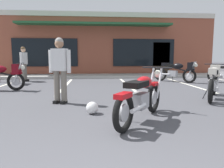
{
  "coord_description": "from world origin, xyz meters",
  "views": [
    {
      "loc": [
        -0.15,
        -1.11,
        1.2
      ],
      "look_at": [
        0.29,
        3.94,
        0.55
      ],
      "focal_mm": 34.37,
      "sensor_mm": 36.0,
      "label": 1
    }
  ],
  "objects_px": {
    "person_in_shorts_foreground": "(60,66)",
    "motorcycle_foreground_classic": "(142,96)",
    "person_in_black_shirt": "(24,62)",
    "helmet_on_pavement": "(92,108)",
    "motorcycle_black_cruiser": "(213,80)",
    "motorcycle_blue_standard": "(177,71)"
  },
  "relations": [
    {
      "from": "person_in_black_shirt",
      "to": "helmet_on_pavement",
      "type": "distance_m",
      "value": 7.19
    },
    {
      "from": "person_in_shorts_foreground",
      "to": "motorcycle_black_cruiser",
      "type": "bearing_deg",
      "value": 4.12
    },
    {
      "from": "person_in_black_shirt",
      "to": "person_in_shorts_foreground",
      "type": "height_order",
      "value": "same"
    },
    {
      "from": "motorcycle_foreground_classic",
      "to": "motorcycle_black_cruiser",
      "type": "height_order",
      "value": "same"
    },
    {
      "from": "motorcycle_foreground_classic",
      "to": "person_in_black_shirt",
      "type": "relative_size",
      "value": 1.09
    },
    {
      "from": "person_in_shorts_foreground",
      "to": "motorcycle_foreground_classic",
      "type": "bearing_deg",
      "value": -44.09
    },
    {
      "from": "motorcycle_black_cruiser",
      "to": "person_in_black_shirt",
      "type": "bearing_deg",
      "value": 144.29
    },
    {
      "from": "motorcycle_black_cruiser",
      "to": "motorcycle_blue_standard",
      "type": "distance_m",
      "value": 3.97
    },
    {
      "from": "person_in_black_shirt",
      "to": "person_in_shorts_foreground",
      "type": "bearing_deg",
      "value": -64.32
    },
    {
      "from": "motorcycle_foreground_classic",
      "to": "motorcycle_blue_standard",
      "type": "distance_m",
      "value": 6.67
    },
    {
      "from": "motorcycle_blue_standard",
      "to": "person_in_black_shirt",
      "type": "height_order",
      "value": "person_in_black_shirt"
    },
    {
      "from": "motorcycle_blue_standard",
      "to": "helmet_on_pavement",
      "type": "bearing_deg",
      "value": -126.38
    },
    {
      "from": "motorcycle_black_cruiser",
      "to": "person_in_black_shirt",
      "type": "height_order",
      "value": "person_in_black_shirt"
    },
    {
      "from": "motorcycle_black_cruiser",
      "to": "person_in_shorts_foreground",
      "type": "xyz_separation_m",
      "value": [
        -4.3,
        -0.31,
        0.42
      ]
    },
    {
      "from": "person_in_black_shirt",
      "to": "helmet_on_pavement",
      "type": "height_order",
      "value": "person_in_black_shirt"
    },
    {
      "from": "motorcycle_blue_standard",
      "to": "person_in_black_shirt",
      "type": "bearing_deg",
      "value": 172.54
    },
    {
      "from": "motorcycle_blue_standard",
      "to": "helmet_on_pavement",
      "type": "relative_size",
      "value": 6.4
    },
    {
      "from": "motorcycle_black_cruiser",
      "to": "helmet_on_pavement",
      "type": "xyz_separation_m",
      "value": [
        -3.49,
        -1.44,
        -0.4
      ]
    },
    {
      "from": "person_in_shorts_foreground",
      "to": "person_in_black_shirt",
      "type": "bearing_deg",
      "value": 115.68
    },
    {
      "from": "helmet_on_pavement",
      "to": "motorcycle_black_cruiser",
      "type": "bearing_deg",
      "value": 22.4
    },
    {
      "from": "motorcycle_foreground_classic",
      "to": "person_in_black_shirt",
      "type": "distance_m",
      "value": 8.1
    },
    {
      "from": "motorcycle_foreground_classic",
      "to": "helmet_on_pavement",
      "type": "height_order",
      "value": "motorcycle_foreground_classic"
    }
  ]
}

